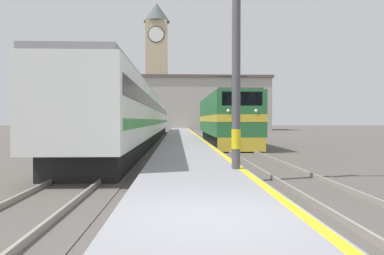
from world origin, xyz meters
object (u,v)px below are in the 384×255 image
catenary_mast (239,50)px  passenger_train (144,117)px  clock_tower (157,62)px  locomotive_train (225,119)px

catenary_mast → passenger_train: bearing=101.8°
passenger_train → catenary_mast: 23.75m
catenary_mast → clock_tower: (-6.11, 69.12, 10.32)m
locomotive_train → passenger_train: size_ratio=0.32×
locomotive_train → catenary_mast: (-1.86, -17.48, 2.05)m
catenary_mast → locomotive_train: bearing=83.9°
catenary_mast → clock_tower: size_ratio=0.27×
locomotive_train → clock_tower: bearing=98.8°
clock_tower → passenger_train: bearing=-88.4°
passenger_train → catenary_mast: bearing=-78.2°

